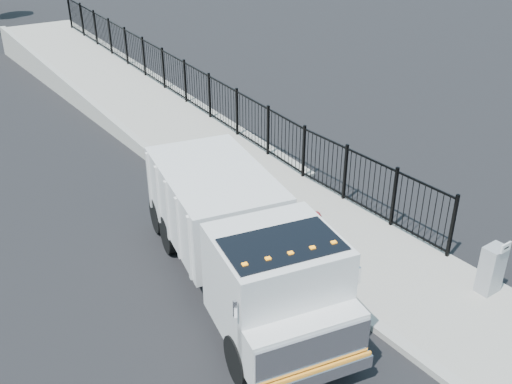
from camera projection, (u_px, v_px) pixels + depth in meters
ground at (296, 269)px, 14.88m from camera, size 120.00×120.00×0.00m
sidewalk at (406, 279)px, 14.41m from camera, size 3.55×12.00×0.12m
curb at (350, 307)px, 13.40m from camera, size 0.30×12.00×0.16m
ramp at (120, 97)px, 27.49m from camera, size 3.95×24.06×3.19m
iron_fence at (186, 95)px, 24.93m from camera, size 0.10×28.00×1.80m
truck at (240, 237)px, 13.41m from camera, size 4.15×8.25×2.70m
worker at (315, 238)px, 14.51m from camera, size 0.45×0.62×1.59m
utility_cabinet at (491, 269)px, 13.60m from camera, size 0.55×0.40×1.25m
arrow_sign at (506, 247)px, 13.10m from camera, size 0.35×0.04×0.22m
debris at (317, 224)px, 16.61m from camera, size 0.29×0.29×0.07m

